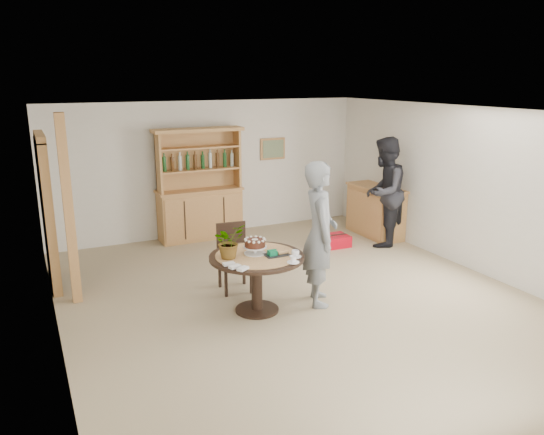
{
  "coord_description": "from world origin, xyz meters",
  "views": [
    {
      "loc": [
        -3.19,
        -5.87,
        2.93
      ],
      "look_at": [
        -0.16,
        0.46,
        1.05
      ],
      "focal_mm": 35.0,
      "sensor_mm": 36.0,
      "label": 1
    }
  ],
  "objects": [
    {
      "name": "birthday_cake",
      "position": [
        -0.64,
        -0.06,
        0.88
      ],
      "size": [
        0.3,
        0.3,
        0.2
      ],
      "color": "white",
      "rests_on": "dining_table"
    },
    {
      "name": "napkins",
      "position": [
        -1.05,
        -0.42,
        0.77
      ],
      "size": [
        0.24,
        0.33,
        0.03
      ],
      "color": "white",
      "rests_on": "dining_table"
    },
    {
      "name": "hutch",
      "position": [
        -0.3,
        3.24,
        0.69
      ],
      "size": [
        1.62,
        0.54,
        2.04
      ],
      "color": "tan",
      "rests_on": "ground"
    },
    {
      "name": "doorway",
      "position": [
        -2.93,
        2.0,
        1.11
      ],
      "size": [
        0.13,
        1.1,
        2.18
      ],
      "color": "black",
      "rests_on": "ground"
    },
    {
      "name": "red_suitcase",
      "position": [
        1.63,
        1.75,
        0.1
      ],
      "size": [
        0.61,
        0.42,
        0.21
      ],
      "rotation": [
        0.0,
        0.0,
        -0.04
      ],
      "color": "red",
      "rests_on": "ground"
    },
    {
      "name": "teen_boy",
      "position": [
        0.21,
        -0.21,
        0.95
      ],
      "size": [
        0.68,
        0.81,
        1.9
      ],
      "primitive_type": "imported",
      "rotation": [
        0.0,
        0.0,
        1.19
      ],
      "color": "slate",
      "rests_on": "ground"
    },
    {
      "name": "dining_chair",
      "position": [
        -0.63,
        0.72,
        0.54
      ],
      "size": [
        0.46,
        0.46,
        0.95
      ],
      "rotation": [
        0.0,
        0.0,
        -0.11
      ],
      "color": "black",
      "rests_on": "ground"
    },
    {
      "name": "flower_vase",
      "position": [
        -0.99,
        -0.06,
        0.97
      ],
      "size": [
        0.47,
        0.44,
        0.42
      ],
      "primitive_type": "imported",
      "rotation": [
        0.0,
        0.0,
        0.35
      ],
      "color": "#3F7233",
      "rests_on": "dining_table"
    },
    {
      "name": "sideboard",
      "position": [
        2.74,
        2.0,
        0.47
      ],
      "size": [
        0.54,
        1.26,
        0.94
      ],
      "color": "tan",
      "rests_on": "ground"
    },
    {
      "name": "dining_table",
      "position": [
        -0.64,
        -0.11,
        0.6
      ],
      "size": [
        1.2,
        1.2,
        0.76
      ],
      "color": "black",
      "rests_on": "ground"
    },
    {
      "name": "pine_post",
      "position": [
        -2.7,
        1.2,
        1.25
      ],
      "size": [
        0.12,
        0.12,
        2.5
      ],
      "primitive_type": "cube",
      "color": "tan",
      "rests_on": "ground"
    },
    {
      "name": "adult_person",
      "position": [
        2.5,
        1.47,
        0.96
      ],
      "size": [
        1.18,
        1.13,
        1.93
      ],
      "primitive_type": "imported",
      "rotation": [
        0.0,
        0.0,
        3.75
      ],
      "color": "black",
      "rests_on": "ground"
    },
    {
      "name": "room_shell",
      "position": [
        0.0,
        0.01,
        1.74
      ],
      "size": [
        6.04,
        7.04,
        2.52
      ],
      "color": "white",
      "rests_on": "ground"
    },
    {
      "name": "gift_tray",
      "position": [
        -0.43,
        -0.24,
        0.79
      ],
      "size": [
        0.3,
        0.2,
        0.08
      ],
      "color": "black",
      "rests_on": "dining_table"
    },
    {
      "name": "ground",
      "position": [
        0.0,
        0.0,
        0.0
      ],
      "size": [
        7.0,
        7.0,
        0.0
      ],
      "primitive_type": "plane",
      "color": "tan",
      "rests_on": "ground"
    },
    {
      "name": "coffee_cup_a",
      "position": [
        -0.24,
        -0.39,
        0.8
      ],
      "size": [
        0.15,
        0.15,
        0.09
      ],
      "color": "white",
      "rests_on": "dining_table"
    },
    {
      "name": "coffee_cup_b",
      "position": [
        -0.36,
        -0.56,
        0.79
      ],
      "size": [
        0.15,
        0.15,
        0.08
      ],
      "color": "white",
      "rests_on": "dining_table"
    }
  ]
}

